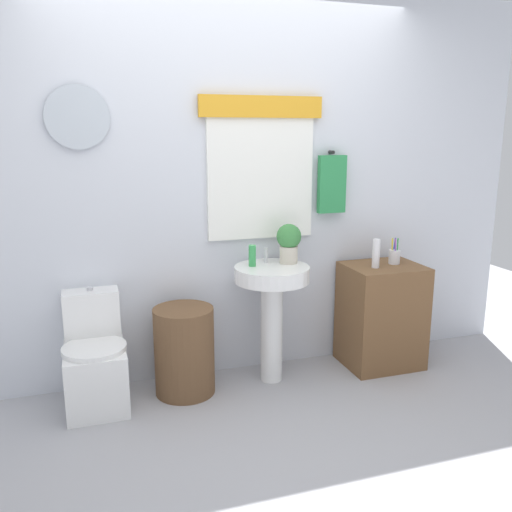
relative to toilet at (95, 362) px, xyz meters
name	(u,v)px	position (x,y,z in m)	size (l,w,h in m)	color
ground_plane	(288,452)	(0.94, -0.88, -0.27)	(8.00, 8.00, 0.00)	#A3A3A8
back_wall	(229,186)	(0.95, 0.27, 1.03)	(4.40, 0.18, 2.60)	silver
toilet	(95,362)	(0.00, 0.00, 0.00)	(0.38, 0.51, 0.71)	white
laundry_hamper	(184,351)	(0.55, -0.03, 0.01)	(0.39, 0.39, 0.57)	brown
pedestal_sink	(272,296)	(1.15, -0.03, 0.32)	(0.50, 0.50, 0.80)	white
faucet	(266,255)	(1.15, 0.09, 0.58)	(0.03, 0.03, 0.10)	silver
wooden_cabinet	(381,315)	(1.99, -0.03, 0.10)	(0.53, 0.44, 0.74)	brown
soap_bottle	(252,256)	(1.03, 0.02, 0.60)	(0.05, 0.05, 0.14)	green
potted_plant	(289,241)	(1.29, 0.03, 0.68)	(0.17, 0.17, 0.27)	beige
lotion_bottle	(376,254)	(1.90, -0.07, 0.57)	(0.05, 0.05, 0.20)	white
toothbrush_cup	(394,256)	(2.08, -0.01, 0.53)	(0.08, 0.08, 0.19)	silver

